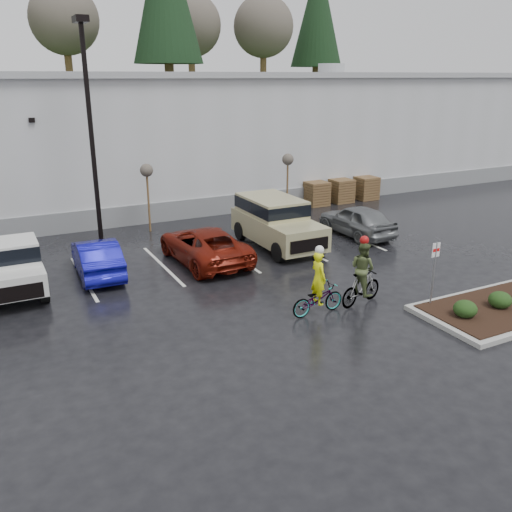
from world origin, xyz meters
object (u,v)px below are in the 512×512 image
pallet_stack_a (316,194)px  cyclist_olive (362,280)px  sapling_mid (147,174)px  pickup_white (7,262)px  cyclist_hivis (318,293)px  pallet_stack_c (366,188)px  car_grey (357,220)px  fire_lane_sign (434,267)px  suv_tan (278,223)px  lamppost (89,110)px  car_blue (97,257)px  pallet_stack_b (341,191)px  car_red (204,245)px  sapling_east (288,163)px

pallet_stack_a → cyclist_olive: size_ratio=0.59×
sapling_mid → cyclist_olive: bearing=-72.8°
sapling_mid → pickup_white: (-6.43, -4.90, -1.75)m
cyclist_hivis → cyclist_olive: (1.67, 0.00, 0.15)m
pallet_stack_c → cyclist_olive: bearing=-128.5°
sapling_mid → cyclist_olive: 12.19m
car_grey → fire_lane_sign: bearing=67.7°
pallet_stack_a → fire_lane_sign: size_ratio=0.61×
fire_lane_sign → suv_tan: bearing=97.8°
pallet_stack_c → car_grey: size_ratio=0.32×
lamppost → car_blue: size_ratio=2.25×
fire_lane_sign → suv_tan: (-1.09, 7.95, -0.38)m
suv_tan → car_grey: suv_tan is taller
car_grey → lamppost: bearing=-21.4°
pallet_stack_b → suv_tan: size_ratio=0.26×
fire_lane_sign → cyclist_hivis: bearing=159.1°
suv_tan → cyclist_hivis: cyclist_hivis is taller
lamppost → car_blue: lamppost is taller
pallet_stack_b → pallet_stack_c: same height
sapling_mid → car_red: (0.63, -5.31, -2.03)m
pallet_stack_c → pickup_white: 20.78m
pickup_white → sapling_mid: bearing=37.3°
car_red → sapling_east: bearing=-144.5°
cyclist_hivis → pallet_stack_a: bearing=-35.7°
car_red → suv_tan: suv_tan is taller
car_blue → car_red: size_ratio=0.82×
fire_lane_sign → pickup_white: 14.15m
lamppost → fire_lane_sign: bearing=-56.5°
pallet_stack_b → car_red: size_ratio=0.27×
pallet_stack_b → pickup_white: 19.06m
pallet_stack_a → car_grey: bearing=-105.7°
pallet_stack_a → fire_lane_sign: bearing=-108.8°
pickup_white → cyclist_olive: (9.99, -6.60, -0.14)m
lamppost → car_blue: (-0.94, -3.87, -5.01)m
pallet_stack_a → pickup_white: 17.46m
lamppost → suv_tan: lamppost is taller
lamppost → pickup_white: lamppost is taller
fire_lane_sign → cyclist_hivis: cyclist_hivis is taller
pickup_white → car_grey: size_ratio=1.24×
cyclist_olive → lamppost: bearing=16.7°
car_red → lamppost: bearing=-56.2°
sapling_mid → car_grey: 9.90m
cyclist_hivis → cyclist_olive: cyclist_olive is taller
pallet_stack_c → car_red: (-12.87, -6.31, 0.02)m
pickup_white → car_blue: bearing=0.5°
pallet_stack_b → car_blue: bearing=-158.8°
pallet_stack_c → suv_tan: suv_tan is taller
pallet_stack_b → car_grey: 6.87m
pickup_white → cyclist_hivis: 10.63m
pallet_stack_a → cyclist_hivis: size_ratio=0.61×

